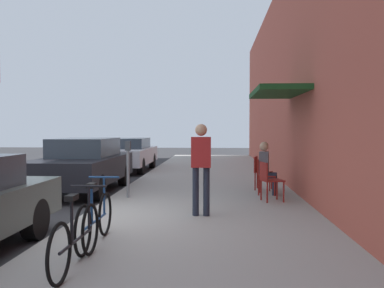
{
  "coord_description": "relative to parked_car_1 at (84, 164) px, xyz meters",
  "views": [
    {
      "loc": [
        2.52,
        -7.44,
        1.74
      ],
      "look_at": [
        1.81,
        4.57,
        1.29
      ],
      "focal_mm": 39.12,
      "sensor_mm": 36.0,
      "label": 1
    }
  ],
  "objects": [
    {
      "name": "ground_plane",
      "position": [
        1.1,
        -3.74,
        -0.75
      ],
      "size": [
        60.0,
        60.0,
        0.0
      ],
      "primitive_type": "plane",
      "color": "#2D2D30"
    },
    {
      "name": "sidewalk_slab",
      "position": [
        3.35,
        -1.74,
        -0.69
      ],
      "size": [
        4.5,
        32.0,
        0.12
      ],
      "primitive_type": "cube",
      "color": "#9E9B93",
      "rests_on": "ground_plane"
    },
    {
      "name": "building_facade",
      "position": [
        5.75,
        -1.74,
        2.41
      ],
      "size": [
        1.4,
        32.0,
        6.34
      ],
      "color": "#BC5442",
      "rests_on": "ground_plane"
    },
    {
      "name": "parked_car_1",
      "position": [
        0.0,
        0.0,
        0.0
      ],
      "size": [
        1.8,
        4.4,
        1.47
      ],
      "color": "black",
      "rests_on": "ground_plane"
    },
    {
      "name": "parked_car_2",
      "position": [
        0.0,
        5.67,
        -0.04
      ],
      "size": [
        1.8,
        4.4,
        1.34
      ],
      "color": "silver",
      "rests_on": "ground_plane"
    },
    {
      "name": "parking_meter",
      "position": [
        1.55,
        -1.54,
        0.13
      ],
      "size": [
        0.12,
        0.1,
        1.32
      ],
      "color": "slate",
      "rests_on": "sidewalk_slab"
    },
    {
      "name": "bicycle_0",
      "position": [
        2.01,
        -6.5,
        -0.27
      ],
      "size": [
        0.46,
        1.71,
        0.9
      ],
      "color": "black",
      "rests_on": "sidewalk_slab"
    },
    {
      "name": "bicycle_1",
      "position": [
        1.94,
        -5.52,
        -0.27
      ],
      "size": [
        0.46,
        1.71,
        0.9
      ],
      "color": "black",
      "rests_on": "sidewalk_slab"
    },
    {
      "name": "cafe_chair_0",
      "position": [
        4.78,
        -1.87,
        -0.13
      ],
      "size": [
        0.53,
        0.53,
        0.87
      ],
      "color": "maroon",
      "rests_on": "sidewalk_slab"
    },
    {
      "name": "cafe_chair_1",
      "position": [
        4.78,
        -0.9,
        -0.13
      ],
      "size": [
        0.51,
        0.51,
        0.87
      ],
      "color": "maroon",
      "rests_on": "sidewalk_slab"
    },
    {
      "name": "seated_patron_1",
      "position": [
        4.84,
        -0.91,
        0.06
      ],
      "size": [
        0.48,
        0.42,
        1.29
      ],
      "color": "#232838",
      "rests_on": "sidewalk_slab"
    },
    {
      "name": "cafe_chair_2",
      "position": [
        4.78,
        -0.07,
        -0.13
      ],
      "size": [
        0.53,
        0.53,
        0.87
      ],
      "color": "maroon",
      "rests_on": "sidewalk_slab"
    },
    {
      "name": "pedestrian_standing",
      "position": [
        3.33,
        -3.49,
        0.37
      ],
      "size": [
        0.36,
        0.22,
        1.7
      ],
      "color": "#232838",
      "rests_on": "sidewalk_slab"
    }
  ]
}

